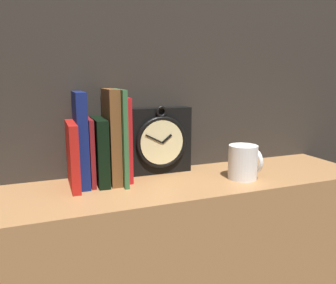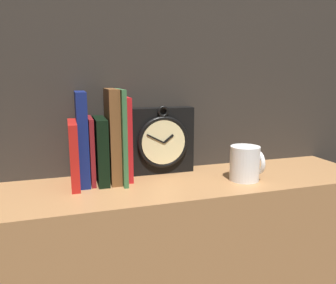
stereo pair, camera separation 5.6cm
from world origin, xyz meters
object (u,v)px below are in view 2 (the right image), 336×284
(clock, at_px, (161,141))
(book_slot1_navy, at_px, (82,138))
(book_slot0_red, at_px, (74,154))
(book_slot2_maroon, at_px, (91,150))
(mug, at_px, (246,163))
(book_slot3_black, at_px, (101,150))
(book_slot5_green, at_px, (121,136))
(book_slot4_brown, at_px, (113,136))
(book_slot6_red, at_px, (126,138))

(clock, relative_size, book_slot1_navy, 0.83)
(book_slot1_navy, bearing_deg, book_slot0_red, -153.40)
(book_slot2_maroon, bearing_deg, clock, 8.27)
(clock, relative_size, mug, 2.11)
(book_slot1_navy, relative_size, book_slot3_black, 1.40)
(book_slot5_green, xyz_separation_m, mug, (0.34, -0.10, -0.08))
(clock, xyz_separation_m, book_slot2_maroon, (-0.21, -0.03, -0.01))
(book_slot0_red, height_order, book_slot5_green, book_slot5_green)
(mug, bearing_deg, book_slot2_maroon, 165.00)
(book_slot4_brown, xyz_separation_m, book_slot6_red, (0.04, 0.01, -0.01))
(book_slot1_navy, relative_size, book_slot4_brown, 0.98)
(book_slot0_red, xyz_separation_m, book_slot1_navy, (0.02, 0.01, 0.04))
(book_slot5_green, bearing_deg, book_slot4_brown, 155.96)
(book_slot0_red, distance_m, book_slot1_navy, 0.05)
(book_slot0_red, distance_m, book_slot6_red, 0.15)
(clock, xyz_separation_m, book_slot1_navy, (-0.23, -0.03, 0.03))
(clock, distance_m, book_slot3_black, 0.19)
(book_slot0_red, distance_m, book_slot5_green, 0.14)
(book_slot6_red, bearing_deg, book_slot1_navy, -176.81)
(clock, bearing_deg, book_slot5_green, -161.14)
(book_slot0_red, relative_size, book_slot6_red, 0.74)
(book_slot5_green, distance_m, book_slot6_red, 0.03)
(book_slot3_black, xyz_separation_m, book_slot6_red, (0.07, 0.01, 0.03))
(book_slot5_green, bearing_deg, book_slot0_red, -179.42)
(book_slot4_brown, relative_size, book_slot6_red, 1.10)
(clock, distance_m, book_slot6_red, 0.12)
(mug, bearing_deg, book_slot1_navy, 166.01)
(book_slot2_maroon, height_order, mug, book_slot2_maroon)
(clock, distance_m, book_slot0_red, 0.26)
(book_slot3_black, bearing_deg, book_slot6_red, 7.94)
(book_slot2_maroon, relative_size, mug, 1.85)
(book_slot3_black, relative_size, book_slot5_green, 0.70)
(book_slot3_black, distance_m, book_slot6_red, 0.08)
(clock, distance_m, book_slot2_maroon, 0.21)
(book_slot3_black, height_order, book_slot4_brown, book_slot4_brown)
(book_slot2_maroon, height_order, book_slot4_brown, book_slot4_brown)
(book_slot5_green, bearing_deg, book_slot2_maroon, 170.68)
(clock, bearing_deg, mug, -34.32)
(book_slot3_black, height_order, book_slot6_red, book_slot6_red)
(book_slot0_red, bearing_deg, book_slot6_red, 7.45)
(book_slot6_red, height_order, mug, book_slot6_red)
(book_slot2_maroon, bearing_deg, book_slot4_brown, -3.64)
(book_slot1_navy, distance_m, book_slot6_red, 0.12)
(book_slot6_red, xyz_separation_m, mug, (0.32, -0.12, -0.07))
(book_slot2_maroon, relative_size, book_slot3_black, 1.01)
(book_slot4_brown, xyz_separation_m, book_slot5_green, (0.02, -0.01, -0.00))
(book_slot4_brown, distance_m, mug, 0.39)
(book_slot5_green, height_order, mug, book_slot5_green)
(book_slot1_navy, xyz_separation_m, book_slot5_green, (0.10, -0.01, 0.00))
(book_slot0_red, height_order, book_slot1_navy, book_slot1_navy)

